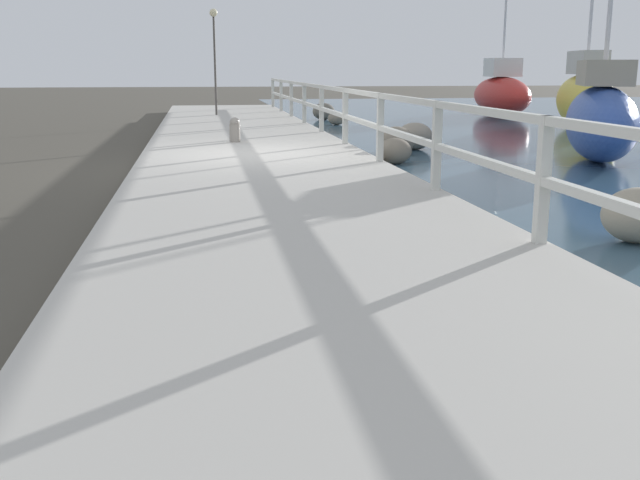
# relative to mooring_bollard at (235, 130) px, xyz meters

# --- Properties ---
(ground_plane) EXTENTS (120.00, 120.00, 0.00)m
(ground_plane) POSITION_rel_mooring_bollard_xyz_m (0.25, -2.19, -0.51)
(ground_plane) COLOR #4C473D
(dock_walkway) EXTENTS (4.02, 36.00, 0.26)m
(dock_walkway) POSITION_rel_mooring_bollard_xyz_m (0.25, -2.19, -0.38)
(dock_walkway) COLOR beige
(dock_walkway) RESTS_ON ground
(railing) EXTENTS (0.10, 32.50, 1.09)m
(railing) POSITION_rel_mooring_bollard_xyz_m (2.17, -2.19, 0.49)
(railing) COLOR silver
(railing) RESTS_ON dock_walkway
(boulder_mid_strip) EXTENTS (0.78, 0.70, 0.58)m
(boulder_mid_strip) POSITION_rel_mooring_bollard_xyz_m (3.25, -0.57, -0.22)
(boulder_mid_strip) COLOR slate
(boulder_mid_strip) RESTS_ON ground
(boulder_downstream) EXTENTS (0.75, 0.68, 0.57)m
(boulder_downstream) POSITION_rel_mooring_bollard_xyz_m (3.67, -8.64, -0.23)
(boulder_downstream) COLOR gray
(boulder_downstream) RESTS_ON ground
(boulder_upstream) EXTENTS (0.56, 0.50, 0.42)m
(boulder_upstream) POSITION_rel_mooring_bollard_xyz_m (3.56, 7.83, -0.30)
(boulder_upstream) COLOR slate
(boulder_upstream) RESTS_ON ground
(boulder_water_edge) EXTENTS (0.79, 0.71, 0.59)m
(boulder_water_edge) POSITION_rel_mooring_bollard_xyz_m (3.92, 0.35, -0.22)
(boulder_water_edge) COLOR gray
(boulder_water_edge) RESTS_ON ground
(boulder_far_strip) EXTENTS (0.77, 0.69, 0.58)m
(boulder_far_strip) POSITION_rel_mooring_bollard_xyz_m (3.55, 10.25, -0.23)
(boulder_far_strip) COLOR #666056
(boulder_far_strip) RESTS_ON ground
(boulder_near_dock) EXTENTS (0.64, 0.58, 0.48)m
(boulder_near_dock) POSITION_rel_mooring_bollard_xyz_m (2.85, -2.00, -0.27)
(boulder_near_dock) COLOR slate
(boulder_near_dock) RESTS_ON ground
(mooring_bollard) EXTENTS (0.22, 0.22, 0.50)m
(mooring_bollard) POSITION_rel_mooring_bollard_xyz_m (0.00, 0.00, 0.00)
(mooring_bollard) COLOR gray
(mooring_bollard) RESTS_ON dock_walkway
(dock_lamp) EXTENTS (0.25, 0.25, 3.31)m
(dock_lamp) POSITION_rel_mooring_bollard_xyz_m (-0.14, 9.31, 2.12)
(dock_lamp) COLOR #514C47
(dock_lamp) RESTS_ON dock_walkway
(sailboat_blue) EXTENTS (2.67, 4.25, 6.56)m
(sailboat_blue) POSITION_rel_mooring_bollard_xyz_m (6.84, -2.17, 0.30)
(sailboat_blue) COLOR #2D4C9E
(sailboat_blue) RESTS_ON water_surface
(sailboat_yellow) EXTENTS (2.36, 5.73, 5.72)m
(sailboat_yellow) POSITION_rel_mooring_bollard_xyz_m (10.25, 4.83, 0.39)
(sailboat_yellow) COLOR gold
(sailboat_yellow) RESTS_ON water_surface
(sailboat_red) EXTENTS (1.93, 4.93, 5.18)m
(sailboat_red) POSITION_rel_mooring_bollard_xyz_m (10.60, 11.77, 0.30)
(sailboat_red) COLOR red
(sailboat_red) RESTS_ON water_surface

